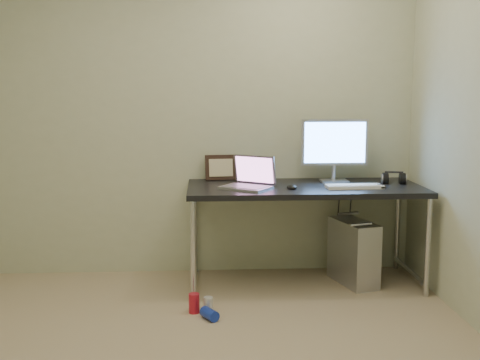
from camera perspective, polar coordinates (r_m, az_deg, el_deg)
name	(u,v)px	position (r m, az deg, el deg)	size (l,w,h in m)	color
wall_back	(191,116)	(4.74, -4.63, 6.08)	(3.50, 0.02, 2.50)	beige
desk	(305,195)	(4.48, 6.14, -1.46)	(1.73, 0.76, 0.75)	black
tower_computer	(353,252)	(4.64, 10.70, -6.73)	(0.32, 0.50, 0.51)	#ABABB0
cable_a	(337,222)	(4.91, 9.23, -3.93)	(0.01, 0.01, 0.70)	black
cable_b	(349,225)	(4.92, 10.30, -4.18)	(0.01, 0.01, 0.72)	black
can_red	(194,303)	(4.04, -4.37, -11.57)	(0.07, 0.07, 0.13)	red
can_white	(208,305)	(4.03, -3.03, -11.77)	(0.06, 0.06, 0.11)	silver
can_blue	(210,314)	(3.93, -2.90, -12.58)	(0.07, 0.07, 0.13)	#1832B9
laptop	(249,180)	(4.34, 0.89, -0.05)	(0.43, 0.41, 0.23)	silver
monitor	(335,145)	(4.66, 8.96, 3.27)	(0.51, 0.15, 0.48)	silver
keyboard	(354,186)	(4.41, 10.79, -0.60)	(0.41, 0.13, 0.02)	white
mouse_right	(380,185)	(4.45, 13.10, -0.50)	(0.07, 0.11, 0.04)	black
mouse_left	(292,186)	(4.33, 4.93, -0.57)	(0.07, 0.11, 0.04)	black
headphones	(394,179)	(4.70, 14.37, 0.06)	(0.19, 0.11, 0.11)	black
picture_frame	(221,167)	(4.72, -1.82, 1.20)	(0.25, 0.03, 0.20)	black
webcam	(256,171)	(4.69, 1.51, 0.89)	(0.04, 0.04, 0.11)	silver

